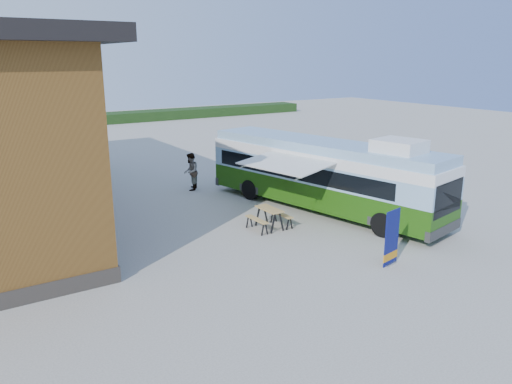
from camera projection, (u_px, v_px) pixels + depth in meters
ground at (291, 241)px, 18.54m from camera, size 100.00×100.00×0.00m
hedge at (140, 116)px, 53.45m from camera, size 40.00×3.00×1.00m
bus at (323, 173)px, 21.90m from camera, size 4.79×11.90×3.58m
awning at (289, 158)px, 20.39m from camera, size 3.05×4.16×0.49m
banner at (391, 243)px, 16.23m from camera, size 0.81×0.29×1.88m
picnic_table at (269, 214)px, 19.73m from camera, size 1.48×1.32×0.84m
person_a at (62, 177)px, 24.27m from camera, size 0.83×0.81×1.93m
person_b at (191, 172)px, 25.42m from camera, size 1.13×1.18×1.92m
slurry_tanker at (41, 154)px, 28.62m from camera, size 3.14×5.42×2.13m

